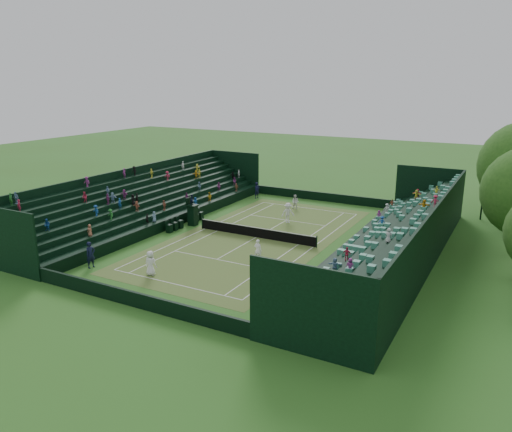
% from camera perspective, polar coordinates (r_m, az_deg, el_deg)
% --- Properties ---
extents(ground, '(160.00, 160.00, 0.00)m').
position_cam_1_polar(ground, '(44.50, 0.00, -2.48)').
color(ground, '#346921').
rests_on(ground, ground).
extents(court_surface, '(12.97, 26.77, 0.01)m').
position_cam_1_polar(court_surface, '(44.50, 0.00, -2.48)').
color(court_surface, '#357928').
rests_on(court_surface, ground).
extents(perimeter_wall_north, '(17.17, 0.20, 1.00)m').
position_cam_1_polar(perimeter_wall_north, '(58.32, 7.50, 2.22)').
color(perimeter_wall_north, black).
rests_on(perimeter_wall_north, ground).
extents(perimeter_wall_south, '(17.17, 0.20, 1.00)m').
position_cam_1_polar(perimeter_wall_south, '(32.22, -13.83, -9.20)').
color(perimeter_wall_south, black).
rests_on(perimeter_wall_south, ground).
extents(perimeter_wall_east, '(0.20, 31.77, 1.00)m').
position_cam_1_polar(perimeter_wall_east, '(41.17, 10.44, -3.52)').
color(perimeter_wall_east, black).
rests_on(perimeter_wall_east, ground).
extents(perimeter_wall_west, '(0.20, 31.77, 1.00)m').
position_cam_1_polar(perimeter_wall_west, '(48.82, -8.78, -0.43)').
color(perimeter_wall_west, black).
rests_on(perimeter_wall_west, ground).
extents(north_grandstand, '(6.60, 32.00, 4.90)m').
position_cam_1_polar(north_grandstand, '(39.84, 16.23, -2.94)').
color(north_grandstand, black).
rests_on(north_grandstand, ground).
extents(south_grandstand, '(6.60, 32.00, 4.90)m').
position_cam_1_polar(south_grandstand, '(51.13, -12.56, 1.32)').
color(south_grandstand, black).
rests_on(south_grandstand, ground).
extents(tennis_net, '(11.67, 0.10, 1.06)m').
position_cam_1_polar(tennis_net, '(44.34, 0.00, -1.84)').
color(tennis_net, black).
rests_on(tennis_net, ground).
extents(scoreboard_tower, '(2.00, 1.00, 3.70)m').
position_cam_1_polar(scoreboard_tower, '(54.28, 25.39, 2.72)').
color(scoreboard_tower, black).
rests_on(scoreboard_tower, ground).
extents(umpire_chair, '(0.96, 0.96, 3.03)m').
position_cam_1_polar(umpire_chair, '(48.27, -7.26, 0.43)').
color(umpire_chair, black).
rests_on(umpire_chair, ground).
extents(courtside_chairs, '(0.52, 5.49, 1.12)m').
position_cam_1_polar(courtside_chairs, '(48.42, -8.07, -0.63)').
color(courtside_chairs, black).
rests_on(courtside_chairs, ground).
extents(player_near_west, '(0.96, 0.70, 1.83)m').
position_cam_1_polar(player_near_west, '(36.68, -11.96, -5.29)').
color(player_near_west, white).
rests_on(player_near_west, ground).
extents(player_near_east, '(0.65, 0.43, 1.77)m').
position_cam_1_polar(player_near_east, '(38.61, 0.22, -3.94)').
color(player_near_east, white).
rests_on(player_near_east, ground).
extents(player_far_west, '(0.81, 0.66, 1.58)m').
position_cam_1_polar(player_far_west, '(54.24, 4.52, 1.62)').
color(player_far_west, white).
rests_on(player_far_west, ground).
extents(player_far_east, '(1.45, 1.43, 2.00)m').
position_cam_1_polar(player_far_east, '(48.93, 3.67, 0.36)').
color(player_far_east, white).
rests_on(player_far_east, ground).
extents(line_judge_north, '(0.67, 0.82, 1.93)m').
position_cam_1_polar(line_judge_north, '(58.95, 0.11, 2.96)').
color(line_judge_north, black).
rests_on(line_judge_north, ground).
extents(line_judge_south, '(0.60, 0.81, 2.02)m').
position_cam_1_polar(line_judge_south, '(39.25, -18.38, -4.23)').
color(line_judge_south, black).
rests_on(line_judge_south, ground).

